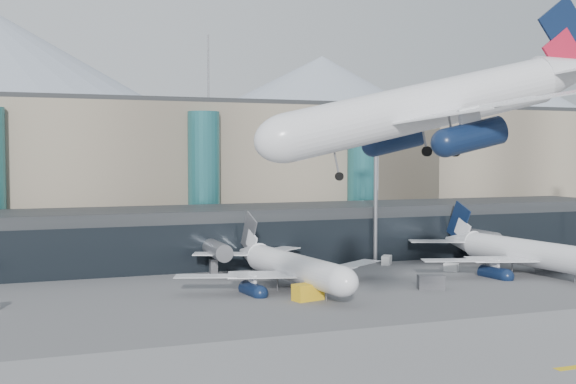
{
  "coord_description": "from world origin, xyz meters",
  "views": [
    {
      "loc": [
        -28.98,
        -66.86,
        19.51
      ],
      "look_at": [
        7.45,
        32.0,
        13.99
      ],
      "focal_mm": 45.0,
      "sensor_mm": 36.0,
      "label": 1
    }
  ],
  "objects_px": {
    "hero_jet": "(456,90)",
    "veh_d": "(387,260)",
    "jet_parked_mid": "(284,257)",
    "veh_h": "(308,292)",
    "veh_g": "(451,267)",
    "jet_parked_right": "(512,243)",
    "veh_c": "(431,282)",
    "lightmast_mid": "(376,183)"
  },
  "relations": [
    {
      "from": "hero_jet",
      "to": "veh_d",
      "type": "height_order",
      "value": "hero_jet"
    },
    {
      "from": "jet_parked_mid",
      "to": "veh_h",
      "type": "xyz_separation_m",
      "value": [
        -0.45,
        -10.6,
        -3.25
      ]
    },
    {
      "from": "veh_g",
      "to": "jet_parked_right",
      "type": "bearing_deg",
      "value": 30.76
    },
    {
      "from": "jet_parked_right",
      "to": "veh_h",
      "type": "distance_m",
      "value": 42.51
    },
    {
      "from": "veh_d",
      "to": "veh_h",
      "type": "distance_m",
      "value": 34.54
    },
    {
      "from": "veh_d",
      "to": "veh_h",
      "type": "height_order",
      "value": "veh_h"
    },
    {
      "from": "jet_parked_mid",
      "to": "jet_parked_right",
      "type": "height_order",
      "value": "jet_parked_right"
    },
    {
      "from": "hero_jet",
      "to": "veh_c",
      "type": "bearing_deg",
      "value": 63.82
    },
    {
      "from": "veh_c",
      "to": "jet_parked_right",
      "type": "bearing_deg",
      "value": 43.06
    },
    {
      "from": "veh_c",
      "to": "jet_parked_mid",
      "type": "bearing_deg",
      "value": 172.51
    },
    {
      "from": "hero_jet",
      "to": "veh_d",
      "type": "bearing_deg",
      "value": 69.77
    },
    {
      "from": "veh_d",
      "to": "veh_h",
      "type": "relative_size",
      "value": 0.68
    },
    {
      "from": "lightmast_mid",
      "to": "jet_parked_mid",
      "type": "relative_size",
      "value": 0.72
    },
    {
      "from": "lightmast_mid",
      "to": "veh_g",
      "type": "height_order",
      "value": "lightmast_mid"
    },
    {
      "from": "lightmast_mid",
      "to": "hero_jet",
      "type": "relative_size",
      "value": 0.72
    },
    {
      "from": "jet_parked_mid",
      "to": "lightmast_mid",
      "type": "bearing_deg",
      "value": -63.37
    },
    {
      "from": "lightmast_mid",
      "to": "veh_h",
      "type": "height_order",
      "value": "lightmast_mid"
    },
    {
      "from": "hero_jet",
      "to": "veh_g",
      "type": "relative_size",
      "value": 15.57
    },
    {
      "from": "lightmast_mid",
      "to": "veh_g",
      "type": "xyz_separation_m",
      "value": [
        7.85,
        -12.29,
        -13.75
      ]
    },
    {
      "from": "jet_parked_right",
      "to": "veh_h",
      "type": "xyz_separation_m",
      "value": [
        -40.99,
        -10.71,
        -3.56
      ]
    },
    {
      "from": "veh_d",
      "to": "veh_g",
      "type": "bearing_deg",
      "value": -109.69
    },
    {
      "from": "jet_parked_right",
      "to": "hero_jet",
      "type": "bearing_deg",
      "value": 130.7
    },
    {
      "from": "lightmast_mid",
      "to": "hero_jet",
      "type": "xyz_separation_m",
      "value": [
        -23.87,
        -61.31,
        10.58
      ]
    },
    {
      "from": "hero_jet",
      "to": "jet_parked_mid",
      "type": "distance_m",
      "value": 50.2
    },
    {
      "from": "hero_jet",
      "to": "veh_h",
      "type": "relative_size",
      "value": 8.84
    },
    {
      "from": "hero_jet",
      "to": "veh_d",
      "type": "distance_m",
      "value": 68.8
    },
    {
      "from": "lightmast_mid",
      "to": "veh_c",
      "type": "bearing_deg",
      "value": -98.77
    },
    {
      "from": "veh_c",
      "to": "veh_g",
      "type": "xyz_separation_m",
      "value": [
        11.71,
        12.76,
        -0.37
      ]
    },
    {
      "from": "jet_parked_mid",
      "to": "jet_parked_right",
      "type": "relative_size",
      "value": 0.93
    },
    {
      "from": "jet_parked_right",
      "to": "veh_h",
      "type": "bearing_deg",
      "value": 97.42
    },
    {
      "from": "lightmast_mid",
      "to": "jet_parked_right",
      "type": "xyz_separation_m",
      "value": [
        17.54,
        -15.46,
        -9.75
      ]
    },
    {
      "from": "veh_c",
      "to": "veh_g",
      "type": "bearing_deg",
      "value": 66.36
    },
    {
      "from": "jet_parked_mid",
      "to": "veh_h",
      "type": "relative_size",
      "value": 8.82
    },
    {
      "from": "veh_g",
      "to": "veh_h",
      "type": "height_order",
      "value": "veh_h"
    },
    {
      "from": "hero_jet",
      "to": "jet_parked_right",
      "type": "relative_size",
      "value": 0.93
    },
    {
      "from": "hero_jet",
      "to": "veh_d",
      "type": "xyz_separation_m",
      "value": [
        25.1,
        59.31,
        -24.22
      ]
    },
    {
      "from": "veh_c",
      "to": "lightmast_mid",
      "type": "bearing_deg",
      "value": 100.13
    },
    {
      "from": "jet_parked_right",
      "to": "veh_g",
      "type": "height_order",
      "value": "jet_parked_right"
    },
    {
      "from": "lightmast_mid",
      "to": "jet_parked_mid",
      "type": "xyz_separation_m",
      "value": [
        -23.0,
        -15.56,
        -10.06
      ]
    },
    {
      "from": "hero_jet",
      "to": "veh_c",
      "type": "xyz_separation_m",
      "value": [
        20.0,
        36.26,
        -23.97
      ]
    },
    {
      "from": "lightmast_mid",
      "to": "veh_h",
      "type": "xyz_separation_m",
      "value": [
        -23.45,
        -26.17,
        -13.31
      ]
    },
    {
      "from": "jet_parked_right",
      "to": "veh_c",
      "type": "bearing_deg",
      "value": 106.93
    }
  ]
}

